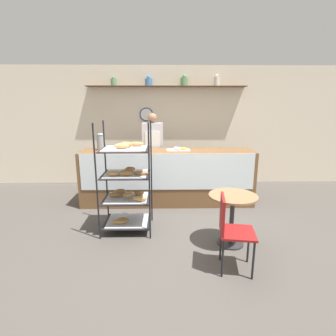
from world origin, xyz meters
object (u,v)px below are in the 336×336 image
(person_worker, at_px, (153,151))
(cafe_chair, at_px, (230,226))
(cafe_table, at_px, (232,208))
(donut_tray_counter, at_px, (179,149))
(pastry_rack, at_px, (127,184))
(coffee_carafe, at_px, (101,142))

(person_worker, bearing_deg, cafe_chair, -70.06)
(cafe_table, bearing_deg, donut_tray_counter, 110.75)
(cafe_table, bearing_deg, person_worker, 118.34)
(person_worker, bearing_deg, pastry_rack, -101.29)
(pastry_rack, distance_m, donut_tray_counter, 1.46)
(cafe_chair, relative_size, coffee_carafe, 2.75)
(donut_tray_counter, bearing_deg, coffee_carafe, 178.38)
(pastry_rack, distance_m, person_worker, 1.67)
(pastry_rack, bearing_deg, cafe_table, -17.67)
(cafe_table, xyz_separation_m, donut_tray_counter, (-0.61, 1.62, 0.52))
(pastry_rack, distance_m, cafe_chair, 1.64)
(person_worker, xyz_separation_m, cafe_chair, (0.95, -2.63, -0.39))
(cafe_table, height_order, coffee_carafe, coffee_carafe)
(cafe_chair, xyz_separation_m, coffee_carafe, (-1.90, 2.21, 0.64))
(person_worker, relative_size, coffee_carafe, 5.31)
(cafe_table, bearing_deg, pastry_rack, 162.33)
(person_worker, bearing_deg, coffee_carafe, -155.83)
(pastry_rack, height_order, cafe_chair, pastry_rack)
(person_worker, bearing_deg, cafe_table, -61.66)
(coffee_carafe, bearing_deg, donut_tray_counter, -1.62)
(pastry_rack, relative_size, cafe_chair, 1.85)
(cafe_table, bearing_deg, coffee_carafe, 141.33)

